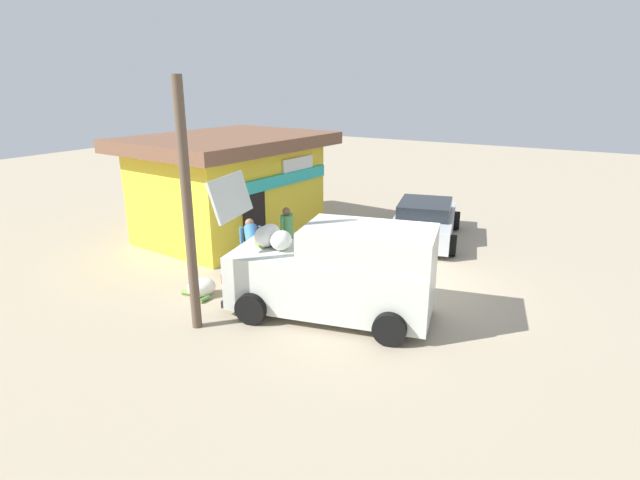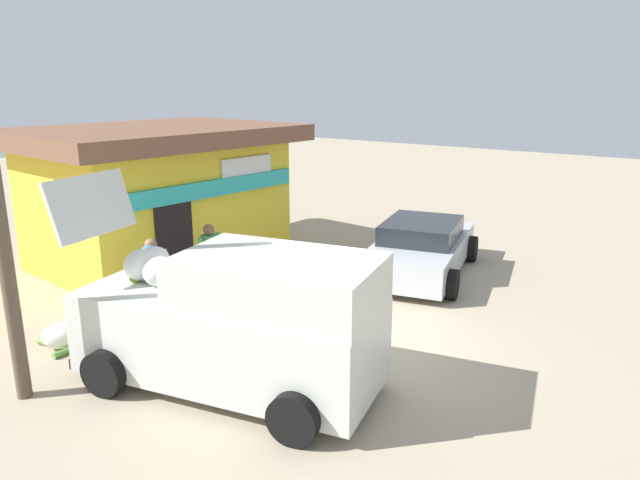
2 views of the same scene
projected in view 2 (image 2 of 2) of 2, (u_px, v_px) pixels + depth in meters
ground_plane at (353, 347)px, 9.68m from camera, size 60.00×60.00×0.00m
storefront_bar at (158, 192)px, 13.98m from camera, size 6.48×5.09×3.24m
delivery_van at (236, 321)px, 8.17m from camera, size 2.82×4.83×2.93m
parked_sedan at (421, 248)px, 13.29m from camera, size 4.44×2.91×1.23m
vendor_standing at (210, 258)px, 11.39m from camera, size 0.57×0.35×1.61m
customer_bending at (151, 273)px, 10.58m from camera, size 0.72×0.73×1.47m
unloaded_banana_pile at (63, 336)px, 9.64m from camera, size 0.85×0.87×0.44m
paint_bucket at (313, 250)px, 14.73m from camera, size 0.31×0.31×0.30m
utility_pole at (0, 223)px, 7.52m from camera, size 0.20×0.20×5.00m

